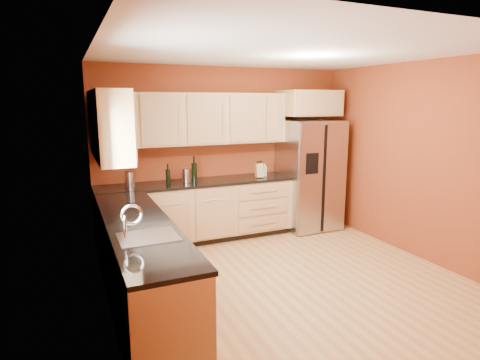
{
  "coord_description": "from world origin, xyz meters",
  "views": [
    {
      "loc": [
        -2.29,
        -3.85,
        2.08
      ],
      "look_at": [
        -0.21,
        0.9,
        1.06
      ],
      "focal_mm": 30.0,
      "sensor_mm": 36.0,
      "label": 1
    }
  ],
  "objects_px": {
    "canister_left": "(130,179)",
    "wine_bottle_a": "(194,169)",
    "refrigerator": "(309,175)",
    "knife_block": "(259,171)",
    "soap_dispenser": "(265,170)"
  },
  "relations": [
    {
      "from": "soap_dispenser",
      "to": "knife_block",
      "type": "bearing_deg",
      "value": -151.09
    },
    {
      "from": "knife_block",
      "to": "refrigerator",
      "type": "bearing_deg",
      "value": 7.22
    },
    {
      "from": "refrigerator",
      "to": "soap_dispenser",
      "type": "distance_m",
      "value": 0.8
    },
    {
      "from": "refrigerator",
      "to": "knife_block",
      "type": "relative_size",
      "value": 8.27
    },
    {
      "from": "refrigerator",
      "to": "knife_block",
      "type": "distance_m",
      "value": 0.93
    },
    {
      "from": "refrigerator",
      "to": "soap_dispenser",
      "type": "relative_size",
      "value": 9.11
    },
    {
      "from": "wine_bottle_a",
      "to": "knife_block",
      "type": "xyz_separation_m",
      "value": [
        1.0,
        -0.13,
        -0.08
      ]
    },
    {
      "from": "refrigerator",
      "to": "wine_bottle_a",
      "type": "height_order",
      "value": "refrigerator"
    },
    {
      "from": "knife_block",
      "to": "soap_dispenser",
      "type": "relative_size",
      "value": 1.1
    },
    {
      "from": "canister_left",
      "to": "soap_dispenser",
      "type": "bearing_deg",
      "value": -0.37
    },
    {
      "from": "canister_left",
      "to": "knife_block",
      "type": "relative_size",
      "value": 0.98
    },
    {
      "from": "wine_bottle_a",
      "to": "soap_dispenser",
      "type": "height_order",
      "value": "wine_bottle_a"
    },
    {
      "from": "refrigerator",
      "to": "soap_dispenser",
      "type": "height_order",
      "value": "refrigerator"
    },
    {
      "from": "canister_left",
      "to": "wine_bottle_a",
      "type": "distance_m",
      "value": 0.94
    },
    {
      "from": "canister_left",
      "to": "wine_bottle_a",
      "type": "xyz_separation_m",
      "value": [
        0.94,
        0.04,
        0.08
      ]
    }
  ]
}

